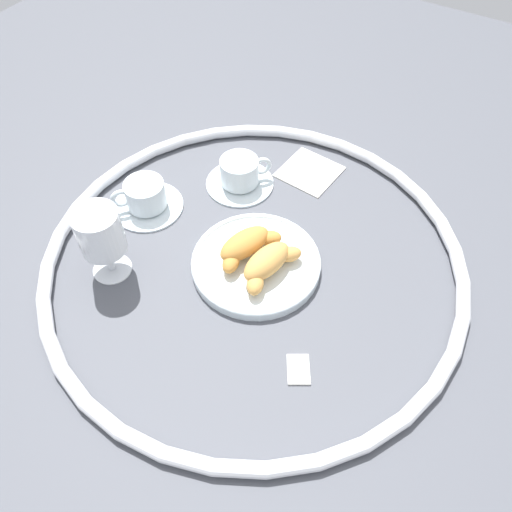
{
  "coord_description": "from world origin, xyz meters",
  "views": [
    {
      "loc": [
        0.48,
        0.3,
        0.73
      ],
      "look_at": [
        0.01,
        0.01,
        0.03
      ],
      "focal_mm": 36.45,
      "sensor_mm": 36.0,
      "label": 1
    }
  ],
  "objects_px": {
    "croissant_small": "(268,263)",
    "juice_glass_left": "(101,235)",
    "sugar_packet": "(299,369)",
    "folded_napkin": "(310,171)",
    "croissant_large": "(247,244)",
    "coffee_cup_far": "(240,174)",
    "pastry_plate": "(256,263)",
    "coffee_cup_near": "(146,198)"
  },
  "relations": [
    {
      "from": "folded_napkin",
      "to": "croissant_small",
      "type": "bearing_deg",
      "value": 12.58
    },
    {
      "from": "croissant_large",
      "to": "folded_napkin",
      "type": "relative_size",
      "value": 1.18
    },
    {
      "from": "croissant_small",
      "to": "coffee_cup_near",
      "type": "xyz_separation_m",
      "value": [
        -0.03,
        -0.28,
        -0.01
      ]
    },
    {
      "from": "pastry_plate",
      "to": "croissant_small",
      "type": "relative_size",
      "value": 1.69
    },
    {
      "from": "pastry_plate",
      "to": "croissant_large",
      "type": "height_order",
      "value": "croissant_large"
    },
    {
      "from": "coffee_cup_far",
      "to": "sugar_packet",
      "type": "bearing_deg",
      "value": 44.28
    },
    {
      "from": "croissant_large",
      "to": "juice_glass_left",
      "type": "relative_size",
      "value": 0.92
    },
    {
      "from": "juice_glass_left",
      "to": "pastry_plate",
      "type": "bearing_deg",
      "value": 122.47
    },
    {
      "from": "coffee_cup_far",
      "to": "juice_glass_left",
      "type": "relative_size",
      "value": 0.97
    },
    {
      "from": "pastry_plate",
      "to": "croissant_small",
      "type": "height_order",
      "value": "croissant_small"
    },
    {
      "from": "croissant_small",
      "to": "sugar_packet",
      "type": "xyz_separation_m",
      "value": [
        0.13,
        0.13,
        -0.04
      ]
    },
    {
      "from": "croissant_large",
      "to": "juice_glass_left",
      "type": "bearing_deg",
      "value": -53.0
    },
    {
      "from": "coffee_cup_near",
      "to": "coffee_cup_far",
      "type": "height_order",
      "value": "same"
    },
    {
      "from": "coffee_cup_far",
      "to": "croissant_large",
      "type": "bearing_deg",
      "value": 35.66
    },
    {
      "from": "croissant_small",
      "to": "sugar_packet",
      "type": "height_order",
      "value": "croissant_small"
    },
    {
      "from": "juice_glass_left",
      "to": "folded_napkin",
      "type": "relative_size",
      "value": 1.27
    },
    {
      "from": "croissant_large",
      "to": "coffee_cup_near",
      "type": "distance_m",
      "value": 0.23
    },
    {
      "from": "juice_glass_left",
      "to": "coffee_cup_far",
      "type": "bearing_deg",
      "value": 165.56
    },
    {
      "from": "croissant_large",
      "to": "coffee_cup_far",
      "type": "height_order",
      "value": "croissant_large"
    },
    {
      "from": "croissant_small",
      "to": "juice_glass_left",
      "type": "distance_m",
      "value": 0.28
    },
    {
      "from": "coffee_cup_far",
      "to": "juice_glass_left",
      "type": "distance_m",
      "value": 0.32
    },
    {
      "from": "pastry_plate",
      "to": "coffee_cup_far",
      "type": "height_order",
      "value": "coffee_cup_far"
    },
    {
      "from": "pastry_plate",
      "to": "coffee_cup_far",
      "type": "relative_size",
      "value": 1.67
    },
    {
      "from": "croissant_large",
      "to": "croissant_small",
      "type": "distance_m",
      "value": 0.05
    },
    {
      "from": "croissant_small",
      "to": "juice_glass_left",
      "type": "relative_size",
      "value": 0.96
    },
    {
      "from": "pastry_plate",
      "to": "folded_napkin",
      "type": "bearing_deg",
      "value": -173.09
    },
    {
      "from": "croissant_large",
      "to": "sugar_packet",
      "type": "height_order",
      "value": "croissant_large"
    },
    {
      "from": "coffee_cup_far",
      "to": "folded_napkin",
      "type": "relative_size",
      "value": 1.24
    },
    {
      "from": "croissant_small",
      "to": "coffee_cup_far",
      "type": "relative_size",
      "value": 0.99
    },
    {
      "from": "coffee_cup_near",
      "to": "coffee_cup_far",
      "type": "distance_m",
      "value": 0.19
    },
    {
      "from": "croissant_large",
      "to": "juice_glass_left",
      "type": "xyz_separation_m",
      "value": [
        0.14,
        -0.19,
        0.05
      ]
    },
    {
      "from": "sugar_packet",
      "to": "folded_napkin",
      "type": "xyz_separation_m",
      "value": [
        -0.4,
        -0.19,
        -0.0
      ]
    },
    {
      "from": "pastry_plate",
      "to": "croissant_small",
      "type": "distance_m",
      "value": 0.04
    },
    {
      "from": "croissant_large",
      "to": "coffee_cup_far",
      "type": "relative_size",
      "value": 0.95
    },
    {
      "from": "croissant_large",
      "to": "folded_napkin",
      "type": "xyz_separation_m",
      "value": [
        -0.26,
        -0.01,
        -0.04
      ]
    },
    {
      "from": "juice_glass_left",
      "to": "sugar_packet",
      "type": "relative_size",
      "value": 2.8
    },
    {
      "from": "croissant_small",
      "to": "juice_glass_left",
      "type": "height_order",
      "value": "juice_glass_left"
    },
    {
      "from": "pastry_plate",
      "to": "croissant_large",
      "type": "relative_size",
      "value": 1.75
    },
    {
      "from": "pastry_plate",
      "to": "juice_glass_left",
      "type": "xyz_separation_m",
      "value": [
        0.14,
        -0.21,
        0.08
      ]
    },
    {
      "from": "croissant_small",
      "to": "coffee_cup_near",
      "type": "relative_size",
      "value": 0.99
    },
    {
      "from": "pastry_plate",
      "to": "croissant_small",
      "type": "bearing_deg",
      "value": 72.64
    },
    {
      "from": "croissant_small",
      "to": "sugar_packet",
      "type": "bearing_deg",
      "value": 45.2
    }
  ]
}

